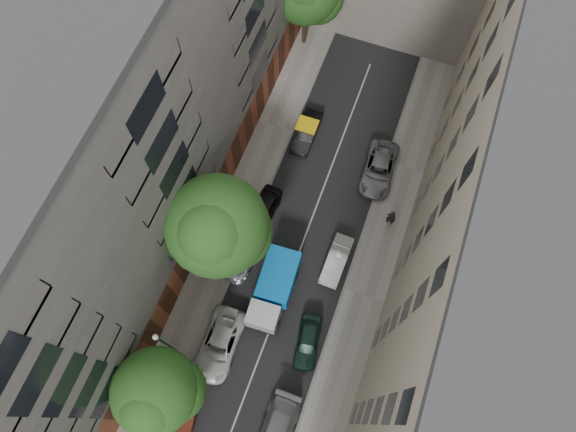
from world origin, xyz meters
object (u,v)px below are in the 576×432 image
at_px(car_left_2, 219,345).
at_px(lamp_post, 165,343).
at_px(car_left_3, 245,253).
at_px(car_left_1, 187,408).
at_px(tree_near, 156,393).
at_px(car_right_3, 337,260).
at_px(pedestrian, 391,218).
at_px(tree_mid, 218,229).
at_px(car_right_4, 379,169).
at_px(car_left_4, 263,210).
at_px(car_right_2, 308,341).
at_px(car_left_5, 307,132).
at_px(tarp_truck, 274,289).

relative_size(car_left_2, lamp_post, 0.79).
bearing_deg(car_left_3, car_left_1, -80.78).
xyz_separation_m(tree_near, lamp_post, (-0.87, 2.82, -0.39)).
distance_m(car_left_1, car_left_3, 11.21).
relative_size(car_left_3, car_right_3, 1.18).
bearing_deg(pedestrian, lamp_post, 57.28).
bearing_deg(tree_mid, car_left_1, -82.71).
xyz_separation_m(car_right_4, lamp_post, (-9.00, -18.09, 3.52)).
relative_size(car_left_1, lamp_post, 0.61).
xyz_separation_m(tree_mid, pedestrian, (10.11, 7.11, -6.03)).
relative_size(car_left_3, pedestrian, 2.42).
relative_size(car_left_4, pedestrian, 2.15).
distance_m(car_right_2, tree_mid, 10.38).
relative_size(lamp_post, pedestrian, 3.43).
distance_m(car_left_4, car_left_5, 7.64).
bearing_deg(car_left_4, car_right_2, -48.68).
height_order(car_left_4, car_right_4, car_right_4).
distance_m(car_left_4, tree_mid, 7.91).
bearing_deg(car_left_5, car_right_2, -70.53).
xyz_separation_m(car_left_5, car_right_4, (6.40, -1.20, 0.03)).
height_order(car_left_3, car_left_4, car_left_4).
distance_m(car_left_5, tree_near, 22.52).
distance_m(car_right_4, lamp_post, 20.51).
bearing_deg(tree_near, tree_mid, 89.88).
height_order(tarp_truck, tree_mid, tree_mid).
distance_m(car_left_1, pedestrian, 19.50).
relative_size(car_left_5, tree_near, 0.58).
xyz_separation_m(car_right_3, lamp_post, (-8.23, -9.89, 3.58)).
height_order(car_left_4, car_left_5, car_left_4).
relative_size(car_left_3, car_left_5, 1.13).
height_order(car_left_1, car_right_4, car_right_4).
height_order(car_left_1, lamp_post, lamp_post).
relative_size(car_left_1, car_left_4, 0.97).
xyz_separation_m(tarp_truck, car_left_1, (-2.59, -9.28, -0.78)).
bearing_deg(pedestrian, car_left_3, 38.85).
bearing_deg(car_left_4, car_right_4, 44.29).
relative_size(car_left_2, tree_mid, 0.50).
xyz_separation_m(car_left_1, car_right_2, (5.99, 6.80, -0.01)).
bearing_deg(car_right_4, car_left_1, -111.24).
bearing_deg(car_left_4, car_left_2, -82.90).
distance_m(car_right_3, car_right_4, 8.24).
relative_size(car_left_4, car_right_2, 1.08).
xyz_separation_m(car_left_2, lamp_post, (-2.60, -1.38, 3.51)).
bearing_deg(tree_near, car_right_2, 41.62).
bearing_deg(car_right_2, car_left_2, -166.58).
distance_m(tarp_truck, car_left_4, 6.32).
height_order(car_left_5, lamp_post, lamp_post).
bearing_deg(car_left_5, pedestrian, -31.02).
relative_size(car_left_1, car_left_2, 0.77).
bearing_deg(car_right_3, car_left_5, 122.36).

